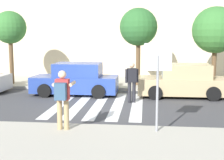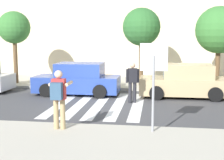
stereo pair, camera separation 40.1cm
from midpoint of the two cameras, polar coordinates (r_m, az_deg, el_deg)
The scene contains 16 objects.
ground_plane at distance 12.89m, azimuth -3.46°, elevation -4.69°, with size 120.00×120.00×0.00m, color #424244.
sidewalk_far at distance 18.72m, azimuth -0.42°, elevation -0.47°, with size 60.00×4.80×0.14m, color #B2AD9E.
building_facade_far at distance 22.91m, azimuth 0.84°, elevation 10.18°, with size 56.00×4.00×7.41m, color beige.
crosswalk_stripe_0 at distance 13.43m, azimuth -10.08°, elevation -4.26°, with size 0.44×5.20×0.01m, color silver.
crosswalk_stripe_1 at distance 13.23m, azimuth -6.75°, elevation -4.38°, with size 0.44×5.20×0.01m, color silver.
crosswalk_stripe_2 at distance 13.08m, azimuth -3.32°, elevation -4.48°, with size 0.44×5.20×0.01m, color silver.
crosswalk_stripe_3 at distance 12.98m, azimuth 0.18°, elevation -4.57°, with size 0.44×5.20×0.01m, color silver.
crosswalk_stripe_4 at distance 12.92m, azimuth 3.72°, elevation -4.64°, with size 0.44×5.20×0.01m, color silver.
stop_sign at distance 8.73m, azimuth 7.08°, elevation 2.23°, with size 0.76×0.08×2.50m.
photographer_with_backpack at distance 9.06m, azimuth -10.32°, elevation -2.68°, with size 0.59×0.85×1.72m.
pedestrian_crossing at distance 13.30m, azimuth 2.78°, elevation -0.02°, with size 0.56×0.34×1.72m.
parked_car_blue at distance 15.26m, azimuth -7.34°, elevation 0.01°, with size 4.10×1.92×1.55m.
parked_car_tan at distance 14.93m, azimuth 12.11°, elevation -0.28°, with size 4.10×1.92×1.55m.
street_tree_west at distance 18.66m, azimuth -18.76°, elevation 8.96°, with size 1.83×1.83×4.10m.
street_tree_center at distance 17.24m, azimuth 4.19°, elevation 9.56°, with size 2.06×2.06×4.22m.
street_tree_east at distance 16.98m, azimuth 17.76°, elevation 8.66°, with size 2.39×2.39×4.21m.
Camera 1 is at (1.91, -12.42, 2.82)m, focal length 50.00 mm.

